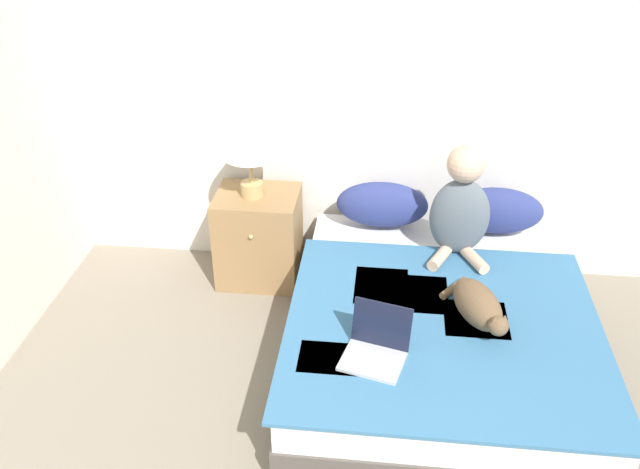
{
  "coord_description": "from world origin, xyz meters",
  "views": [
    {
      "loc": [
        -0.03,
        -0.36,
        2.62
      ],
      "look_at": [
        -0.37,
        2.69,
        0.76
      ],
      "focal_mm": 38.0,
      "sensor_mm": 36.0,
      "label": 1
    }
  ],
  "objects": [
    {
      "name": "cat_tabby",
      "position": [
        0.47,
        2.5,
        0.51
      ],
      "size": [
        0.35,
        0.58,
        0.2
      ],
      "rotation": [
        0.0,
        0.0,
        -1.18
      ],
      "color": "brown",
      "rests_on": "bed"
    },
    {
      "name": "bed",
      "position": [
        0.3,
        2.62,
        0.2
      ],
      "size": [
        1.63,
        1.91,
        0.41
      ],
      "color": "#4C4742",
      "rests_on": "ground_plane"
    },
    {
      "name": "person_sitting",
      "position": [
        0.4,
        3.15,
        0.72
      ],
      "size": [
        0.36,
        0.36,
        0.69
      ],
      "color": "slate",
      "rests_on": "bed"
    },
    {
      "name": "laptop_open",
      "position": [
        -0.04,
        2.16,
        0.46
      ],
      "size": [
        0.35,
        0.35,
        0.24
      ],
      "rotation": [
        0.0,
        0.0,
        -0.25
      ],
      "color": "#B7B7BC",
      "rests_on": "bed"
    },
    {
      "name": "pillow_far",
      "position": [
        0.66,
        3.43,
        0.56
      ],
      "size": [
        0.58,
        0.25,
        0.3
      ],
      "color": "navy",
      "rests_on": "bed"
    },
    {
      "name": "pillow_near",
      "position": [
        -0.05,
        3.43,
        0.56
      ],
      "size": [
        0.58,
        0.25,
        0.3
      ],
      "color": "navy",
      "rests_on": "bed"
    },
    {
      "name": "wall_back",
      "position": [
        0.0,
        3.65,
        1.27
      ],
      "size": [
        5.25,
        0.05,
        2.55
      ],
      "color": "silver",
      "rests_on": "ground_plane"
    },
    {
      "name": "table_lamp",
      "position": [
        -0.87,
        3.35,
        0.98
      ],
      "size": [
        0.33,
        0.33,
        0.51
      ],
      "color": "tan",
      "rests_on": "nightstand"
    },
    {
      "name": "nightstand",
      "position": [
        -0.84,
        3.36,
        0.31
      ],
      "size": [
        0.53,
        0.46,
        0.62
      ],
      "color": "#937047",
      "rests_on": "ground_plane"
    }
  ]
}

